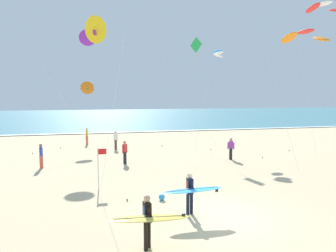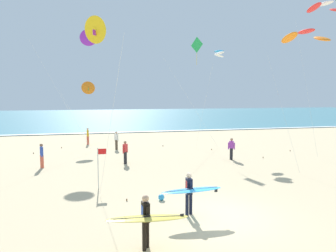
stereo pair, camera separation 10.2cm
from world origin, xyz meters
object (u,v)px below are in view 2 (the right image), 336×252
at_px(surfer_trailing, 147,218).
at_px(kite_arc_ivory_close, 325,7).
at_px(kite_arc_cobalt_distant, 219,54).
at_px(bystander_purple_top, 231,149).
at_px(kite_arc_scarlet_near, 306,36).
at_px(kite_delta_violet_low, 88,38).
at_px(surfer_lead, 190,191).
at_px(kite_diamond_emerald_far, 197,48).
at_px(kite_delta_amber_mid, 88,88).
at_px(beach_ball, 161,197).
at_px(bystander_blue_top, 42,156).
at_px(bystander_white_top, 116,140).
at_px(kite_delta_golden_high, 96,31).
at_px(bystander_yellow_top, 88,136).
at_px(lifeguard_flag, 99,164).
at_px(bystander_red_top, 125,152).

height_order(surfer_trailing, kite_arc_ivory_close, kite_arc_ivory_close).
distance_m(kite_arc_cobalt_distant, bystander_purple_top, 9.01).
bearing_deg(surfer_trailing, kite_arc_ivory_close, 36.01).
distance_m(kite_arc_scarlet_near, kite_delta_violet_low, 15.98).
distance_m(surfer_lead, kite_arc_ivory_close, 17.84).
distance_m(kite_diamond_emerald_far, kite_arc_ivory_close, 10.05).
distance_m(kite_delta_violet_low, kite_arc_cobalt_distant, 11.07).
distance_m(surfer_lead, kite_delta_amber_mid, 18.46).
height_order(kite_delta_violet_low, beach_ball, kite_delta_violet_low).
relative_size(kite_arc_cobalt_distant, bystander_blue_top, 5.41).
bearing_deg(bystander_white_top, kite_arc_cobalt_distant, -6.78).
distance_m(bystander_purple_top, beach_ball, 9.87).
distance_m(kite_delta_golden_high, bystander_purple_top, 13.01).
bearing_deg(bystander_yellow_top, bystander_purple_top, -41.24).
height_order(kite_delta_amber_mid, lifeguard_flag, kite_delta_amber_mid).
distance_m(bystander_red_top, beach_ball, 7.68).
xyz_separation_m(kite_arc_scarlet_near, bystander_purple_top, (-2.28, 4.66, -7.24)).
height_order(kite_diamond_emerald_far, kite_arc_ivory_close, kite_arc_ivory_close).
height_order(bystander_blue_top, bystander_yellow_top, same).
relative_size(kite_arc_scarlet_near, bystander_white_top, 5.29).
bearing_deg(surfer_lead, kite_arc_scarlet_near, 29.40).
distance_m(kite_arc_ivory_close, lifeguard_flag, 18.93).
xyz_separation_m(kite_delta_violet_low, bystander_yellow_top, (-0.42, 3.86, -8.47)).
bearing_deg(kite_arc_scarlet_near, surfer_lead, -150.60).
height_order(kite_arc_scarlet_near, bystander_purple_top, kite_arc_scarlet_near).
bearing_deg(kite_arc_ivory_close, bystander_purple_top, 170.83).
xyz_separation_m(kite_delta_amber_mid, beach_ball, (3.66, -15.37, -5.22)).
relative_size(kite_arc_ivory_close, bystander_purple_top, 7.08).
distance_m(kite_diamond_emerald_far, lifeguard_flag, 15.36).
height_order(surfer_lead, kite_arc_cobalt_distant, kite_arc_cobalt_distant).
relative_size(kite_arc_scarlet_near, kite_delta_violet_low, 0.84).
relative_size(kite_delta_golden_high, beach_ball, 29.27).
bearing_deg(kite_arc_ivory_close, bystander_white_top, 154.05).
bearing_deg(bystander_red_top, kite_arc_ivory_close, -5.55).
relative_size(surfer_lead, bystander_white_top, 1.47).
bearing_deg(kite_arc_ivory_close, beach_ball, -154.68).
distance_m(kite_diamond_emerald_far, bystander_purple_top, 9.71).
bearing_deg(surfer_lead, beach_ball, 109.74).
xyz_separation_m(bystander_red_top, beach_ball, (1.01, -7.58, -0.67)).
height_order(bystander_purple_top, beach_ball, bystander_purple_top).
distance_m(kite_delta_amber_mid, lifeguard_flag, 13.69).
bearing_deg(bystander_blue_top, kite_arc_cobalt_distant, 18.23).
xyz_separation_m(kite_diamond_emerald_far, bystander_red_top, (-6.76, -5.13, -7.98)).
bearing_deg(kite_arc_scarlet_near, kite_arc_ivory_close, 40.93).
distance_m(bystander_blue_top, lifeguard_flag, 6.41).
relative_size(bystander_red_top, bystander_white_top, 1.00).
relative_size(surfer_lead, kite_delta_violet_low, 0.23).
distance_m(kite_delta_amber_mid, beach_ball, 16.64).
bearing_deg(bystander_purple_top, kite_arc_ivory_close, -9.17).
bearing_deg(bystander_white_top, kite_delta_violet_low, -163.51).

